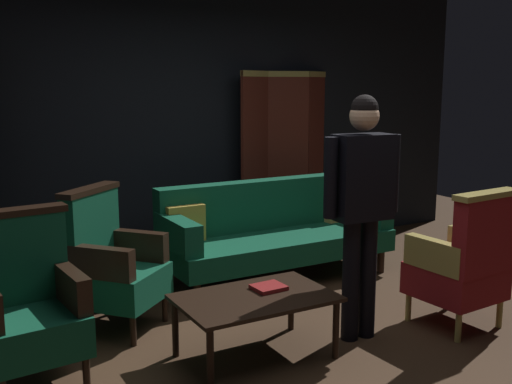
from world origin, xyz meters
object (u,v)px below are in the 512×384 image
folding_screen (287,157)px  coffee_table (255,303)px  velvet_couch (273,229)px  armchair_wing_right (112,263)px  armchair_wing_left (28,305)px  armchair_gilt_accent (464,263)px  book_red_leather (269,287)px  standing_figure (362,195)px

folding_screen → coffee_table: bearing=-126.4°
folding_screen → velvet_couch: folding_screen is taller
coffee_table → velvet_couch: bearing=55.1°
velvet_couch → coffee_table: bearing=-124.9°
velvet_couch → armchair_wing_right: bearing=-164.4°
coffee_table → armchair_wing_left: 1.39m
coffee_table → armchair_gilt_accent: size_ratio=0.96×
folding_screen → book_red_leather: (-1.51, -2.17, -0.55)m
armchair_gilt_accent → book_red_leather: 1.47m
armchair_gilt_accent → armchair_wing_left: (-2.90, 0.67, 0.00)m
folding_screen → book_red_leather: size_ratio=9.20×
folding_screen → armchair_wing_right: (-2.32, -1.31, -0.50)m
armchair_gilt_accent → armchair_wing_right: 2.55m
folding_screen → armchair_wing_left: 3.56m
armchair_wing_right → folding_screen: bearing=29.4°
velvet_couch → coffee_table: size_ratio=2.12×
armchair_gilt_accent → armchair_wing_left: bearing=167.0°
folding_screen → book_red_leather: 2.70m
coffee_table → armchair_gilt_accent: bearing=-11.1°
armchair_wing_right → book_red_leather: 1.19m
armchair_wing_left → coffee_table: bearing=-15.2°
coffee_table → standing_figure: bearing=-5.8°
velvet_couch → armchair_wing_left: (-2.31, -1.03, 0.04)m
standing_figure → book_red_leather: bearing=166.9°
book_red_leather → standing_figure: bearing=-13.1°
folding_screen → velvet_couch: 1.21m
coffee_table → book_red_leather: (0.14, 0.07, 0.06)m
velvet_couch → armchair_gilt_accent: 1.80m
velvet_couch → armchair_wing_right: armchair_wing_right is taller
folding_screen → standing_figure: 2.48m
armchair_wing_left → book_red_leather: (1.48, -0.29, -0.06)m
velvet_couch → armchair_gilt_accent: bearing=-70.8°
folding_screen → coffee_table: folding_screen is taller
velvet_couch → armchair_wing_right: (-1.64, -0.46, 0.04)m
armchair_wing_left → standing_figure: (2.12, -0.44, 0.54)m
armchair_gilt_accent → standing_figure: bearing=163.8°
standing_figure → book_red_leather: 0.89m
coffee_table → standing_figure: 1.02m
armchair_gilt_accent → armchair_wing_right: (-2.23, 1.24, 0.00)m
armchair_gilt_accent → standing_figure: size_ratio=0.61×
folding_screen → armchair_wing_right: bearing=-150.6°
armchair_wing_left → standing_figure: size_ratio=0.61×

